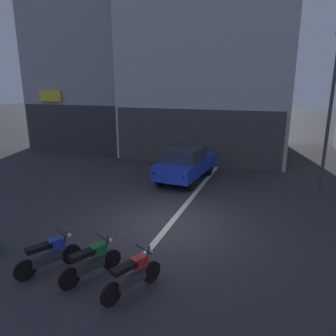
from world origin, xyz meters
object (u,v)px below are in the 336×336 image
Objects in this scene: motorcycle_green_row_left_mid at (92,261)px; motorcycle_red_row_centre at (133,274)px; street_lamp at (332,96)px; motorcycle_blue_row_leftmost at (49,255)px; car_blue_crossing_near at (186,163)px.

motorcycle_red_row_centre is (1.16, -0.15, 0.00)m from motorcycle_green_row_left_mid.
street_lamp is 10.98m from motorcycle_red_row_centre.
motorcycle_blue_row_leftmost is 0.96× the size of motorcycle_red_row_centre.
street_lamp is 4.37× the size of motorcycle_green_row_left_mid.
car_blue_crossing_near is at bearing 91.27° from motorcycle_green_row_left_mid.
motorcycle_red_row_centre is at bearing -7.50° from motorcycle_green_row_left_mid.
motorcycle_blue_row_leftmost is at bearing 178.65° from motorcycle_red_row_centre.
car_blue_crossing_near is at bearing 98.97° from motorcycle_red_row_centre.
motorcycle_blue_row_leftmost is (-7.01, -9.19, -3.62)m from street_lamp.
motorcycle_blue_row_leftmost is 1.16m from motorcycle_green_row_left_mid.
motorcycle_blue_row_leftmost is 2.32m from motorcycle_red_row_centre.
motorcycle_blue_row_leftmost is at bearing -175.17° from motorcycle_green_row_left_mid.
motorcycle_red_row_centre is (1.34, -8.52, -0.43)m from car_blue_crossing_near.
motorcycle_red_row_centre is (2.32, -0.05, 0.00)m from motorcycle_blue_row_leftmost.
motorcycle_green_row_left_mid is at bearing 172.50° from motorcycle_red_row_centre.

